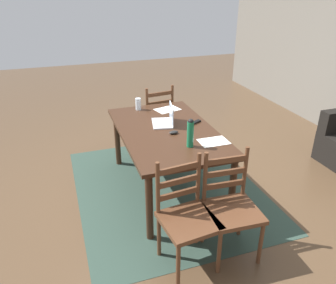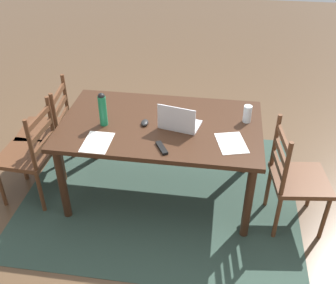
# 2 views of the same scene
# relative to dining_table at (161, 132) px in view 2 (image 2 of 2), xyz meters

# --- Properties ---
(ground_plane) EXTENTS (14.00, 14.00, 0.00)m
(ground_plane) POSITION_rel_dining_table_xyz_m (0.00, 0.00, -0.68)
(ground_plane) COLOR brown
(area_rug) EXTENTS (2.50, 2.07, 0.01)m
(area_rug) POSITION_rel_dining_table_xyz_m (0.00, 0.00, -0.67)
(area_rug) COLOR #2D4238
(area_rug) RESTS_ON ground
(dining_table) EXTENTS (1.69, 1.01, 0.76)m
(dining_table) POSITION_rel_dining_table_xyz_m (0.00, 0.00, 0.00)
(dining_table) COLOR #382114
(dining_table) RESTS_ON ground
(chair_right_near) EXTENTS (0.48, 0.48, 0.95)m
(chair_right_near) POSITION_rel_dining_table_xyz_m (1.14, -0.21, -0.21)
(chair_right_near) COLOR #56331E
(chair_right_near) RESTS_ON ground
(chair_right_far) EXTENTS (0.46, 0.46, 0.95)m
(chair_right_far) POSITION_rel_dining_table_xyz_m (1.14, 0.21, -0.21)
(chair_right_far) COLOR #56331E
(chair_right_far) RESTS_ON ground
(chair_left_far) EXTENTS (0.49, 0.49, 0.95)m
(chair_left_far) POSITION_rel_dining_table_xyz_m (-1.14, 0.21, -0.21)
(chair_left_far) COLOR #56331E
(chair_left_far) RESTS_ON ground
(laptop) EXTENTS (0.36, 0.28, 0.23)m
(laptop) POSITION_rel_dining_table_xyz_m (-0.16, 0.05, 0.14)
(laptop) COLOR silver
(laptop) RESTS_ON dining_table
(water_bottle) EXTENTS (0.07, 0.07, 0.29)m
(water_bottle) POSITION_rel_dining_table_xyz_m (0.47, 0.08, 0.24)
(water_bottle) COLOR #197247
(water_bottle) RESTS_ON dining_table
(drinking_glass) EXTENTS (0.07, 0.07, 0.15)m
(drinking_glass) POSITION_rel_dining_table_xyz_m (-0.72, -0.14, 0.16)
(drinking_glass) COLOR silver
(drinking_glass) RESTS_ON dining_table
(computer_mouse) EXTENTS (0.06, 0.10, 0.03)m
(computer_mouse) POSITION_rel_dining_table_xyz_m (0.13, 0.03, 0.10)
(computer_mouse) COLOR black
(computer_mouse) RESTS_ON dining_table
(tv_remote) EXTENTS (0.12, 0.17, 0.02)m
(tv_remote) POSITION_rel_dining_table_xyz_m (-0.07, 0.36, 0.09)
(tv_remote) COLOR black
(tv_remote) RESTS_ON dining_table
(paper_stack_left) EXTENTS (0.21, 0.30, 0.00)m
(paper_stack_left) POSITION_rel_dining_table_xyz_m (0.45, 0.35, 0.09)
(paper_stack_left) COLOR white
(paper_stack_left) RESTS_ON dining_table
(paper_stack_right) EXTENTS (0.28, 0.34, 0.00)m
(paper_stack_right) POSITION_rel_dining_table_xyz_m (-0.60, 0.21, 0.09)
(paper_stack_right) COLOR white
(paper_stack_right) RESTS_ON dining_table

